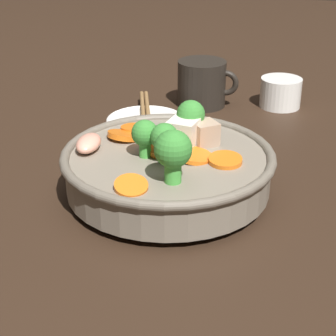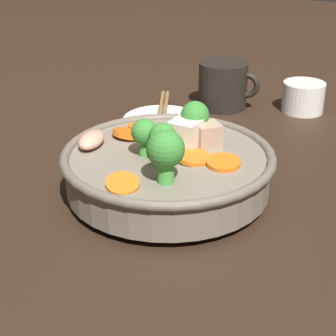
{
  "view_description": "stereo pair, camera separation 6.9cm",
  "coord_description": "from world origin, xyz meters",
  "px_view_note": "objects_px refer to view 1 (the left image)",
  "views": [
    {
      "loc": [
        0.14,
        -0.6,
        0.34
      ],
      "look_at": [
        0.0,
        0.0,
        0.04
      ],
      "focal_mm": 60.0,
      "sensor_mm": 36.0,
      "label": 1
    },
    {
      "loc": [
        0.2,
        -0.58,
        0.34
      ],
      "look_at": [
        0.0,
        0.0,
        0.04
      ],
      "focal_mm": 60.0,
      "sensor_mm": 36.0,
      "label": 2
    }
  ],
  "objects_px": {
    "stirfry_bowl": "(168,166)",
    "chopsticks_pair": "(146,116)",
    "side_saucer": "(146,122)",
    "dark_mug": "(202,83)",
    "tea_cup": "(281,92)"
  },
  "relations": [
    {
      "from": "stirfry_bowl",
      "to": "chopsticks_pair",
      "type": "xyz_separation_m",
      "value": [
        -0.09,
        0.22,
        -0.02
      ]
    },
    {
      "from": "chopsticks_pair",
      "to": "side_saucer",
      "type": "bearing_deg",
      "value": 180.0
    },
    {
      "from": "tea_cup",
      "to": "chopsticks_pair",
      "type": "bearing_deg",
      "value": -145.46
    },
    {
      "from": "side_saucer",
      "to": "dark_mug",
      "type": "relative_size",
      "value": 1.2
    },
    {
      "from": "dark_mug",
      "to": "tea_cup",
      "type": "bearing_deg",
      "value": 10.1
    },
    {
      "from": "stirfry_bowl",
      "to": "chopsticks_pair",
      "type": "bearing_deg",
      "value": 111.74
    },
    {
      "from": "stirfry_bowl",
      "to": "dark_mug",
      "type": "height_order",
      "value": "stirfry_bowl"
    },
    {
      "from": "tea_cup",
      "to": "dark_mug",
      "type": "distance_m",
      "value": 0.14
    },
    {
      "from": "side_saucer",
      "to": "dark_mug",
      "type": "bearing_deg",
      "value": 58.8
    },
    {
      "from": "side_saucer",
      "to": "tea_cup",
      "type": "distance_m",
      "value": 0.25
    },
    {
      "from": "side_saucer",
      "to": "tea_cup",
      "type": "height_order",
      "value": "tea_cup"
    },
    {
      "from": "tea_cup",
      "to": "chopsticks_pair",
      "type": "relative_size",
      "value": 0.31
    },
    {
      "from": "side_saucer",
      "to": "tea_cup",
      "type": "relative_size",
      "value": 1.8
    },
    {
      "from": "side_saucer",
      "to": "chopsticks_pair",
      "type": "xyz_separation_m",
      "value": [
        0.0,
        0.0,
        0.01
      ]
    },
    {
      "from": "stirfry_bowl",
      "to": "dark_mug",
      "type": "distance_m",
      "value": 0.33
    }
  ]
}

